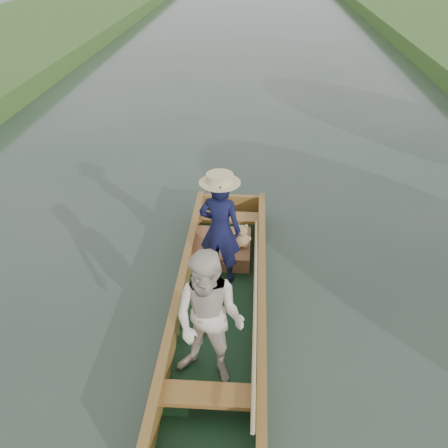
{
  "coord_description": "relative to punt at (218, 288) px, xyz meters",
  "views": [
    {
      "loc": [
        0.36,
        -4.93,
        4.25
      ],
      "look_at": [
        0.0,
        0.6,
        0.95
      ],
      "focal_mm": 40.0,
      "sensor_mm": 36.0,
      "label": 1
    }
  ],
  "objects": [
    {
      "name": "punt",
      "position": [
        0.0,
        0.0,
        0.0
      ],
      "size": [
        1.12,
        5.0,
        1.65
      ],
      "color": "black",
      "rests_on": "ground"
    },
    {
      "name": "trees_far",
      "position": [
        -1.43,
        3.01,
        1.98
      ],
      "size": [
        21.34,
        5.57,
        4.51
      ],
      "color": "#47331E",
      "rests_on": "ground"
    },
    {
      "name": "ground",
      "position": [
        0.02,
        0.19,
        -0.53
      ],
      "size": [
        120.0,
        120.0,
        0.0
      ],
      "primitive_type": "plane",
      "color": "#283D30",
      "rests_on": "ground"
    }
  ]
}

